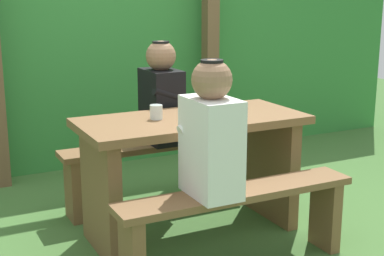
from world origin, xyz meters
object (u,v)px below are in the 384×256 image
at_px(drinking_glass, 156,112).
at_px(bottle_left, 221,96).
at_px(cell_phone, 224,107).
at_px(picnic_table, 192,156).
at_px(bench_far, 157,161).
at_px(person_white_shirt, 211,134).
at_px(bench_near, 237,213).
at_px(person_black_coat, 162,96).

distance_m(drinking_glass, bottle_left, 0.48).
bearing_deg(cell_phone, picnic_table, -145.52).
xyz_separation_m(picnic_table, cell_phone, (0.31, 0.15, 0.25)).
distance_m(bench_far, drinking_glass, 0.73).
bearing_deg(bottle_left, bench_far, 119.28).
bearing_deg(cell_phone, person_white_shirt, -115.70).
height_order(picnic_table, person_white_shirt, person_white_shirt).
height_order(person_white_shirt, drinking_glass, person_white_shirt).
bearing_deg(bench_near, bench_far, 90.00).
xyz_separation_m(picnic_table, bench_far, (0.00, 0.55, -0.18)).
relative_size(bench_near, bench_far, 1.00).
xyz_separation_m(bench_near, bottle_left, (0.26, 0.65, 0.52)).
bearing_deg(drinking_glass, bench_near, -69.94).
relative_size(picnic_table, bench_near, 1.00).
relative_size(person_black_coat, cell_phone, 5.14).
height_order(person_black_coat, drinking_glass, person_black_coat).
distance_m(picnic_table, person_white_shirt, 0.64).
relative_size(bench_near, person_white_shirt, 1.95).
bearing_deg(bottle_left, picnic_table, -159.75).
bearing_deg(cell_phone, bench_near, -105.26).
xyz_separation_m(bench_far, cell_phone, (0.31, -0.40, 0.44)).
bearing_deg(person_white_shirt, bottle_left, 56.66).
bearing_deg(person_black_coat, cell_phone, -55.35).
relative_size(person_black_coat, bottle_left, 3.10).
xyz_separation_m(person_white_shirt, bottle_left, (0.42, 0.65, 0.06)).
bearing_deg(person_black_coat, drinking_glass, -117.07).
bearing_deg(person_white_shirt, bench_far, 81.38).
bearing_deg(bench_far, drinking_glass, -113.36).
bearing_deg(person_white_shirt, bench_near, -1.14).
distance_m(picnic_table, bench_far, 0.58).
bearing_deg(person_white_shirt, picnic_table, 73.09).
height_order(bench_near, person_white_shirt, person_white_shirt).
height_order(picnic_table, person_black_coat, person_black_coat).
relative_size(drinking_glass, bottle_left, 0.38).
distance_m(bench_far, bottle_left, 0.74).
height_order(person_black_coat, cell_phone, person_black_coat).
bearing_deg(cell_phone, bottle_left, -126.52).
distance_m(bench_near, drinking_glass, 0.80).
xyz_separation_m(bottle_left, cell_phone, (0.06, 0.06, -0.09)).
bearing_deg(bench_near, picnic_table, 90.00).
distance_m(bench_near, bottle_left, 0.87).
bearing_deg(person_black_coat, bench_far, 175.06).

